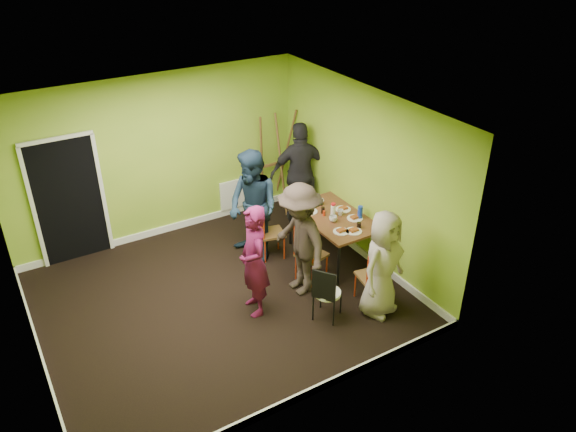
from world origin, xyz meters
name	(u,v)px	position (x,y,z in m)	size (l,w,h in m)	color
ground	(221,298)	(0.00, 0.00, 0.00)	(5.00, 5.00, 0.00)	black
room_walls	(214,240)	(-0.02, 0.04, 0.99)	(5.04, 4.54, 2.82)	#7EAB2C
dining_table	(334,219)	(2.05, 0.08, 0.70)	(0.90, 1.50, 0.75)	black
chair_left_far	(267,229)	(1.13, 0.63, 0.52)	(0.46, 0.45, 0.92)	red
chair_left_near	(308,252)	(1.33, -0.29, 0.53)	(0.48, 0.48, 0.95)	red
chair_back_end	(304,193)	(2.22, 1.22, 0.63)	(0.46, 0.51, 0.89)	red
chair_front_end	(374,274)	(1.83, -1.23, 0.51)	(0.43, 0.43, 0.90)	red
chair_bentwood	(326,291)	(1.05, -1.17, 0.47)	(0.47, 0.46, 0.86)	black
easel	(276,162)	(2.11, 2.02, 0.94)	(0.76, 0.72, 1.90)	brown
plate_near_left	(310,211)	(1.80, 0.41, 0.76)	(0.26, 0.26, 0.01)	white
plate_near_right	(341,232)	(1.86, -0.36, 0.76)	(0.25, 0.25, 0.01)	white
plate_far_back	(317,200)	(2.11, 0.67, 0.76)	(0.24, 0.24, 0.01)	white
plate_far_front	(354,231)	(2.03, -0.45, 0.76)	(0.25, 0.25, 0.01)	white
plate_wall_back	(343,209)	(2.30, 0.19, 0.76)	(0.25, 0.25, 0.01)	white
plate_wall_front	(355,218)	(2.28, -0.15, 0.76)	(0.25, 0.25, 0.01)	white
thermos	(333,211)	(2.03, 0.09, 0.85)	(0.08, 0.08, 0.20)	white
blue_bottle	(360,212)	(2.36, -0.17, 0.86)	(0.08, 0.08, 0.21)	#1737AE
orange_bottle	(324,213)	(1.92, 0.18, 0.79)	(0.04, 0.04, 0.09)	red
glass_mid	(323,210)	(1.96, 0.27, 0.80)	(0.06, 0.06, 0.10)	black
glass_back	(321,202)	(2.09, 0.51, 0.80)	(0.06, 0.06, 0.10)	black
glass_front	(359,225)	(2.17, -0.40, 0.79)	(0.06, 0.06, 0.09)	black
cup_a	(333,219)	(1.94, -0.04, 0.80)	(0.12, 0.12, 0.10)	white
cup_b	(340,212)	(2.16, 0.07, 0.80)	(0.10, 0.10, 0.09)	white
person_standing	(254,261)	(0.32, -0.49, 0.82)	(0.60, 0.39, 1.64)	#5C0F39
person_left_far	(253,207)	(0.96, 0.73, 0.92)	(0.90, 0.70, 1.84)	#162738
person_left_near	(300,240)	(1.11, -0.40, 0.87)	(1.12, 0.65, 1.74)	#302620
person_back_end	(301,173)	(2.24, 1.38, 0.93)	(1.09, 0.45, 1.86)	black
person_front_end	(382,264)	(1.80, -1.40, 0.79)	(0.77, 0.50, 1.58)	gray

